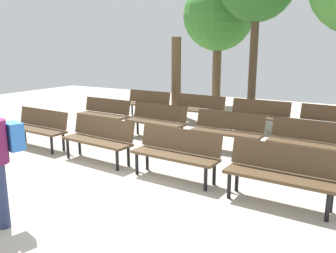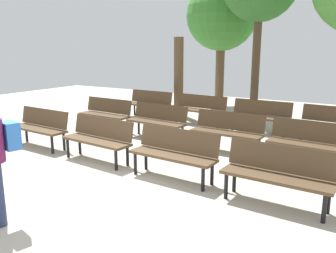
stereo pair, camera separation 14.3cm
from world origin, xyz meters
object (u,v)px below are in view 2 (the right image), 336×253
object	(u,v)px
bench_r1_c1	(158,119)
bench_r2_c1	(200,108)
bench_r2_c2	(261,114)
bench_r0_c0	(40,125)
tree_1	(222,16)
bench_r0_c2	(175,151)
bench_r0_c1	(99,137)
bench_r1_c0	(106,112)
bench_r0_c3	(278,172)
bench_r1_c2	(228,129)
bench_r2_c0	(149,102)
bench_r1_c3	(311,141)
tree_3	(179,77)
bench_r2_c3	(335,122)

from	to	relation	value
bench_r1_c1	bench_r2_c1	distance (m)	2.10
bench_r1_c1	bench_r2_c2	bearing A→B (deg)	48.04
bench_r0_c0	tree_1	size ratio (longest dim) A/B	0.34
bench_r0_c2	tree_1	xyz separation A→B (m)	(-2.53, 7.96, 2.95)
bench_r0_c1	bench_r2_c2	world-z (taller)	same
bench_r0_c2	bench_r1_c0	world-z (taller)	same
bench_r0_c3	bench_r1_c1	bearing A→B (deg)	149.27
bench_r1_c1	bench_r1_c2	bearing A→B (deg)	0.26
bench_r2_c1	bench_r2_c0	bearing A→B (deg)	-179.32
bench_r1_c0	bench_r1_c3	distance (m)	5.48
tree_3	bench_r2_c1	bearing A→B (deg)	-36.12
bench_r0_c2	bench_r0_c1	bearing A→B (deg)	-179.24
bench_r1_c2	tree_3	world-z (taller)	tree_3
bench_r2_c0	tree_1	bearing A→B (deg)	77.89
bench_r2_c0	bench_r2_c3	size ratio (longest dim) A/B	0.99
bench_r0_c3	bench_r1_c2	size ratio (longest dim) A/B	1.00
bench_r1_c1	bench_r1_c3	size ratio (longest dim) A/B	1.00
bench_r0_c1	bench_r0_c2	world-z (taller)	same
bench_r0_c1	bench_r1_c1	xyz separation A→B (m)	(0.06, 2.13, 0.00)
bench_r0_c3	bench_r2_c3	xyz separation A→B (m)	(0.31, 4.21, 0.00)
bench_r1_c1	bench_r2_c3	world-z (taller)	same
bench_r0_c0	bench_r1_c0	size ratio (longest dim) A/B	1.00
bench_r0_c0	bench_r2_c0	world-z (taller)	same
bench_r2_c2	tree_1	xyz separation A→B (m)	(-2.82, 3.80, 2.95)
tree_1	bench_r2_c3	bearing A→B (deg)	-39.81
bench_r1_c3	bench_r2_c1	xyz separation A→B (m)	(-3.52, 2.35, 0.00)
bench_r0_c1	tree_3	distance (m)	5.32
bench_r0_c0	bench_r2_c1	xyz separation A→B (m)	(2.12, 4.12, 0.00)
bench_r2_c2	bench_r1_c3	bearing A→B (deg)	-51.80
bench_r2_c2	tree_3	size ratio (longest dim) A/B	0.62
bench_r1_c2	bench_r1_c3	world-z (taller)	same
bench_r2_c2	tree_3	bearing A→B (deg)	162.90
bench_r2_c0	bench_r2_c1	size ratio (longest dim) A/B	1.00
bench_r0_c2	bench_r1_c2	bearing A→B (deg)	88.07
bench_r2_c1	bench_r1_c0	bearing A→B (deg)	-131.12
bench_r0_c0	bench_r1_c0	distance (m)	2.11
bench_r1_c2	bench_r2_c1	bearing A→B (deg)	130.32
tree_1	bench_r0_c3	bearing A→B (deg)	-61.74
bench_r0_c1	tree_1	bearing A→B (deg)	99.86
bench_r1_c2	bench_r1_c3	xyz separation A→B (m)	(1.76, -0.11, 0.00)
bench_r0_c2	bench_r2_c0	xyz separation A→B (m)	(-3.48, 4.36, 0.00)
bench_r0_c1	bench_r1_c1	distance (m)	2.13
tree_3	bench_r1_c3	bearing A→B (deg)	-34.37
bench_r0_c0	bench_r0_c1	xyz separation A→B (m)	(1.89, -0.10, 0.00)
bench_r2_c2	bench_r2_c3	world-z (taller)	same
bench_r0_c0	bench_r1_c1	bearing A→B (deg)	49.37
bench_r1_c0	bench_r0_c0	bearing A→B (deg)	-91.65
bench_r1_c1	bench_r2_c3	distance (m)	4.32
bench_r1_c1	tree_3	bearing A→B (deg)	114.34
bench_r0_c3	tree_3	distance (m)	7.17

